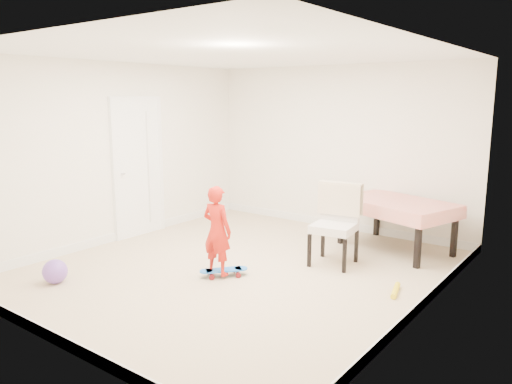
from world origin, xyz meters
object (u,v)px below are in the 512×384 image
Objects in this scene: skateboard at (224,273)px; child at (217,233)px; dining_chair at (334,225)px; balloon at (55,271)px; dining_table at (395,225)px.

child is (-0.05, -0.05, 0.49)m from skateboard.
dining_chair reaches higher than skateboard.
skateboard is at bearing -133.56° from child.
balloon is at bearing -139.58° from dining_chair.
skateboard is (-0.83, -1.17, -0.47)m from dining_chair.
skateboard is at bearing 43.63° from balloon.
dining_table is 1.46× the size of dining_chair.
dining_chair is 1.79× the size of skateboard.
balloon is (-1.35, -1.28, -0.39)m from child.
skateboard is at bearing -133.29° from dining_chair.
skateboard is 0.54× the size of child.
dining_chair is at bearing -92.63° from dining_table.
dining_chair is 0.97× the size of child.
dining_table is at bearing 53.70° from balloon.
child is at bearing -133.57° from dining_chair.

